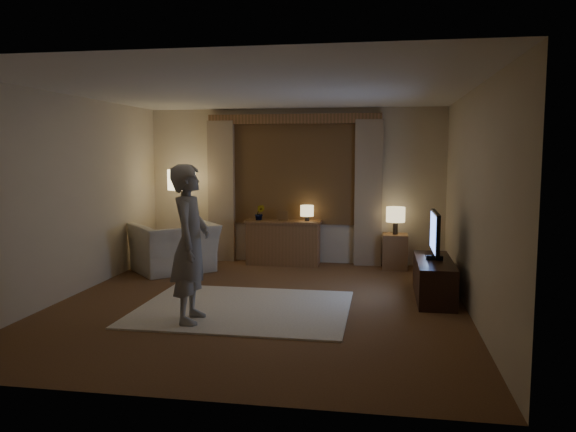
% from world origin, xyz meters
% --- Properties ---
extents(room, '(5.04, 5.54, 2.64)m').
position_xyz_m(room, '(0.00, 0.50, 1.33)').
color(room, brown).
rests_on(room, ground).
extents(rug, '(2.50, 2.00, 0.02)m').
position_xyz_m(rug, '(-0.13, -0.27, 0.01)').
color(rug, '#F0E3CA').
rests_on(rug, floor).
extents(sideboard, '(1.20, 0.40, 0.70)m').
position_xyz_m(sideboard, '(-0.15, 2.50, 0.35)').
color(sideboard, brown).
rests_on(sideboard, floor).
extents(picture_frame, '(0.16, 0.02, 0.20)m').
position_xyz_m(picture_frame, '(-0.15, 2.50, 0.80)').
color(picture_frame, brown).
rests_on(picture_frame, sideboard).
extents(plant, '(0.17, 0.13, 0.30)m').
position_xyz_m(plant, '(-0.55, 2.50, 0.85)').
color(plant, '#999999').
rests_on(plant, sideboard).
extents(table_lamp_sideboard, '(0.22, 0.22, 0.30)m').
position_xyz_m(table_lamp_sideboard, '(0.25, 2.50, 0.90)').
color(table_lamp_sideboard, black).
rests_on(table_lamp_sideboard, sideboard).
extents(floor_lamp, '(0.46, 0.46, 1.59)m').
position_xyz_m(floor_lamp, '(-1.80, 2.21, 1.33)').
color(floor_lamp, black).
rests_on(floor_lamp, floor).
extents(armchair, '(1.56, 1.55, 0.76)m').
position_xyz_m(armchair, '(-1.72, 1.63, 0.38)').
color(armchair, beige).
rests_on(armchair, floor).
extents(side_table, '(0.40, 0.40, 0.56)m').
position_xyz_m(side_table, '(1.69, 2.45, 0.28)').
color(side_table, brown).
rests_on(side_table, floor).
extents(table_lamp_side, '(0.30, 0.30, 0.44)m').
position_xyz_m(table_lamp_side, '(1.69, 2.45, 0.87)').
color(table_lamp_side, black).
rests_on(table_lamp_side, side_table).
extents(tv_stand, '(0.45, 1.40, 0.50)m').
position_xyz_m(tv_stand, '(2.15, 0.65, 0.25)').
color(tv_stand, black).
rests_on(tv_stand, floor).
extents(tv, '(0.21, 0.86, 0.62)m').
position_xyz_m(tv, '(2.15, 0.65, 0.84)').
color(tv, black).
rests_on(tv, tv_stand).
extents(person, '(0.46, 0.66, 1.72)m').
position_xyz_m(person, '(-0.57, -0.87, 0.88)').
color(person, '#9A968E').
rests_on(person, rug).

